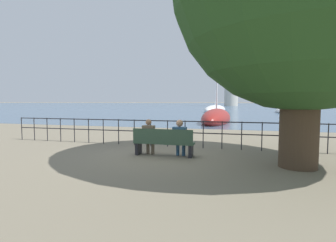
{
  "coord_description": "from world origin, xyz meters",
  "views": [
    {
      "loc": [
        2.38,
        -8.2,
        1.78
      ],
      "look_at": [
        0.0,
        0.5,
        1.11
      ],
      "focal_mm": 28.0,
      "sensor_mm": 36.0,
      "label": 1
    }
  ],
  "objects_px": {
    "seated_person_left": "(149,135)",
    "park_bench": "(163,143)",
    "sailboat_2": "(282,111)",
    "sailboat_0": "(215,110)",
    "harbor_lighthouse": "(232,73)",
    "seated_person_right": "(180,136)",
    "sailboat_1": "(216,118)"
  },
  "relations": [
    {
      "from": "seated_person_left",
      "to": "sailboat_2",
      "type": "distance_m",
      "value": 38.49
    },
    {
      "from": "seated_person_left",
      "to": "sailboat_0",
      "type": "bearing_deg",
      "value": 91.67
    },
    {
      "from": "seated_person_left",
      "to": "park_bench",
      "type": "bearing_deg",
      "value": -8.72
    },
    {
      "from": "sailboat_0",
      "to": "sailboat_1",
      "type": "distance_m",
      "value": 22.77
    },
    {
      "from": "sailboat_1",
      "to": "sailboat_2",
      "type": "bearing_deg",
      "value": 70.63
    },
    {
      "from": "park_bench",
      "to": "sailboat_1",
      "type": "distance_m",
      "value": 14.65
    },
    {
      "from": "sailboat_0",
      "to": "sailboat_1",
      "type": "xyz_separation_m",
      "value": [
        2.1,
        -22.68,
        -0.02
      ]
    },
    {
      "from": "seated_person_right",
      "to": "sailboat_1",
      "type": "bearing_deg",
      "value": 90.19
    },
    {
      "from": "park_bench",
      "to": "sailboat_0",
      "type": "xyz_separation_m",
      "value": [
        -1.62,
        37.31,
        -0.06
      ]
    },
    {
      "from": "sailboat_1",
      "to": "harbor_lighthouse",
      "type": "bearing_deg",
      "value": 92.27
    },
    {
      "from": "seated_person_left",
      "to": "harbor_lighthouse",
      "type": "bearing_deg",
      "value": 90.22
    },
    {
      "from": "seated_person_left",
      "to": "seated_person_right",
      "type": "relative_size",
      "value": 1.0
    },
    {
      "from": "sailboat_1",
      "to": "seated_person_right",
      "type": "bearing_deg",
      "value": -88.48
    },
    {
      "from": "park_bench",
      "to": "seated_person_right",
      "type": "xyz_separation_m",
      "value": [
        0.53,
        0.08,
        0.23
      ]
    },
    {
      "from": "seated_person_right",
      "to": "sailboat_1",
      "type": "distance_m",
      "value": 14.56
    },
    {
      "from": "sailboat_0",
      "to": "seated_person_right",
      "type": "bearing_deg",
      "value": -74.99
    },
    {
      "from": "sailboat_0",
      "to": "sailboat_2",
      "type": "distance_m",
      "value": 10.68
    },
    {
      "from": "sailboat_2",
      "to": "harbor_lighthouse",
      "type": "relative_size",
      "value": 0.27
    },
    {
      "from": "sailboat_0",
      "to": "sailboat_2",
      "type": "relative_size",
      "value": 1.69
    },
    {
      "from": "seated_person_left",
      "to": "sailboat_2",
      "type": "xyz_separation_m",
      "value": [
        9.59,
        37.27,
        -0.39
      ]
    },
    {
      "from": "park_bench",
      "to": "sailboat_1",
      "type": "relative_size",
      "value": 0.22
    },
    {
      "from": "park_bench",
      "to": "seated_person_left",
      "type": "xyz_separation_m",
      "value": [
        -0.53,
        0.08,
        0.22
      ]
    },
    {
      "from": "harbor_lighthouse",
      "to": "sailboat_0",
      "type": "bearing_deg",
      "value": -90.64
    },
    {
      "from": "seated_person_left",
      "to": "sailboat_0",
      "type": "height_order",
      "value": "sailboat_0"
    },
    {
      "from": "sailboat_0",
      "to": "harbor_lighthouse",
      "type": "bearing_deg",
      "value": 101.07
    },
    {
      "from": "sailboat_1",
      "to": "harbor_lighthouse",
      "type": "distance_m",
      "value": 85.96
    },
    {
      "from": "park_bench",
      "to": "sailboat_2",
      "type": "xyz_separation_m",
      "value": [
        9.06,
        37.35,
        -0.17
      ]
    },
    {
      "from": "seated_person_left",
      "to": "sailboat_2",
      "type": "height_order",
      "value": "sailboat_2"
    },
    {
      "from": "sailboat_2",
      "to": "park_bench",
      "type": "bearing_deg",
      "value": -97.23
    },
    {
      "from": "sailboat_1",
      "to": "harbor_lighthouse",
      "type": "height_order",
      "value": "harbor_lighthouse"
    },
    {
      "from": "seated_person_left",
      "to": "sailboat_1",
      "type": "xyz_separation_m",
      "value": [
        1.01,
        14.56,
        -0.3
      ]
    },
    {
      "from": "seated_person_right",
      "to": "sailboat_1",
      "type": "relative_size",
      "value": 0.13
    }
  ]
}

